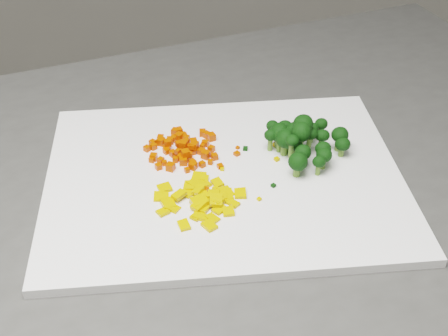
{
  "coord_description": "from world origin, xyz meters",
  "views": [
    {
      "loc": [
        0.14,
        -0.48,
        1.38
      ],
      "look_at": [
        0.17,
        0.13,
        0.92
      ],
      "focal_mm": 50.0,
      "sensor_mm": 36.0,
      "label": 1
    }
  ],
  "objects_px": {
    "carrot_pile": "(182,143)",
    "broccoli_pile": "(301,136)",
    "cutting_board": "(224,178)",
    "pepper_pile": "(199,196)"
  },
  "relations": [
    {
      "from": "carrot_pile",
      "to": "broccoli_pile",
      "type": "bearing_deg",
      "value": -4.49
    },
    {
      "from": "cutting_board",
      "to": "carrot_pile",
      "type": "distance_m",
      "value": 0.07
    },
    {
      "from": "cutting_board",
      "to": "broccoli_pile",
      "type": "relative_size",
      "value": 3.75
    },
    {
      "from": "cutting_board",
      "to": "broccoli_pile",
      "type": "xyz_separation_m",
      "value": [
        0.1,
        0.04,
        0.03
      ]
    },
    {
      "from": "cutting_board",
      "to": "pepper_pile",
      "type": "bearing_deg",
      "value": -122.13
    },
    {
      "from": "cutting_board",
      "to": "broccoli_pile",
      "type": "distance_m",
      "value": 0.11
    },
    {
      "from": "carrot_pile",
      "to": "pepper_pile",
      "type": "distance_m",
      "value": 0.1
    },
    {
      "from": "cutting_board",
      "to": "pepper_pile",
      "type": "xyz_separation_m",
      "value": [
        -0.03,
        -0.05,
        0.01
      ]
    },
    {
      "from": "pepper_pile",
      "to": "broccoli_pile",
      "type": "bearing_deg",
      "value": 34.12
    },
    {
      "from": "carrot_pile",
      "to": "pepper_pile",
      "type": "relative_size",
      "value": 0.86
    }
  ]
}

